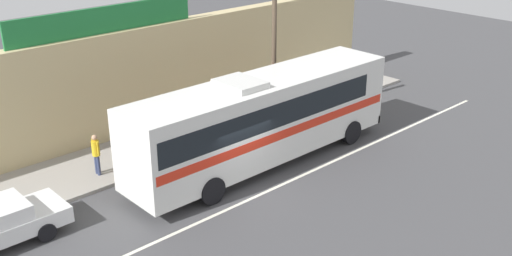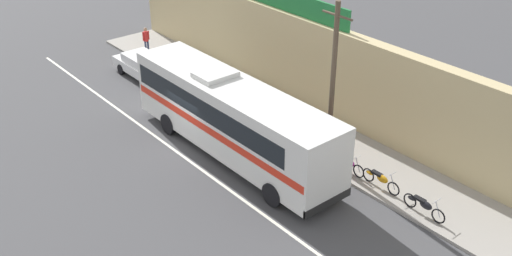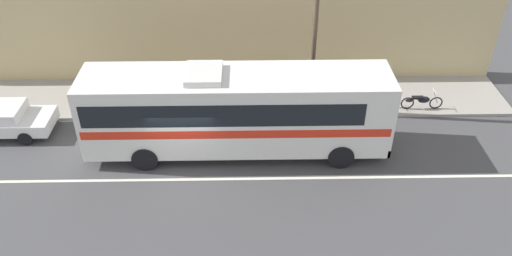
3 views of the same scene
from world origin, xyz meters
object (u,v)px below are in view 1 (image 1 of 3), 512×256
motorcycle_blue (344,87)px  motorcycle_green (291,105)px  intercity_bus (262,116)px  utility_pole (274,41)px  pedestrian_by_curb (96,152)px  motorcycle_purple (313,96)px

motorcycle_blue → motorcycle_green: size_ratio=1.07×
intercity_bus → motorcycle_green: (4.59, 2.85, -1.50)m
intercity_bus → utility_pole: size_ratio=1.65×
motorcycle_green → utility_pole: bearing=-179.2°
motorcycle_blue → pedestrian_by_curb: size_ratio=1.18×
motorcycle_green → intercity_bus: bearing=-148.1°
utility_pole → motorcycle_green: bearing=0.8°
pedestrian_by_curb → motorcycle_purple: bearing=-1.9°
motorcycle_green → pedestrian_by_curb: size_ratio=1.11×
utility_pole → intercity_bus: bearing=-140.2°
utility_pole → motorcycle_purple: 4.50m
intercity_bus → pedestrian_by_curb: bearing=148.8°
motorcycle_blue → pedestrian_by_curb: pedestrian_by_curb is taller
motorcycle_blue → motorcycle_green: (-4.02, 0.03, 0.00)m
pedestrian_by_curb → intercity_bus: bearing=-31.2°
pedestrian_by_curb → motorcycle_green: bearing=-2.9°
intercity_bus → utility_pole: bearing=39.8°
utility_pole → motorcycle_purple: utility_pole is taller
motorcycle_purple → motorcycle_green: 1.74m
motorcycle_purple → motorcycle_blue: size_ratio=1.00×
motorcycle_green → pedestrian_by_curb: pedestrian_by_curb is taller
intercity_bus → pedestrian_by_curb: (-5.55, 3.36, -0.96)m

